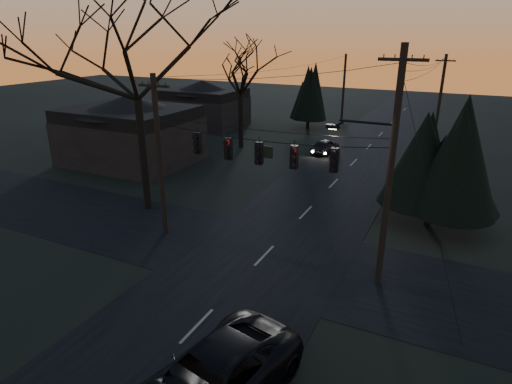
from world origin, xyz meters
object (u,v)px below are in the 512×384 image
at_px(bare_tree_left, 133,50).
at_px(suv_near, 212,380).
at_px(utility_pole_left, 166,232).
at_px(utility_pole_far_l, 341,120).
at_px(evergreen_right, 438,153).
at_px(sedan_oncoming_a, 325,146).
at_px(utility_pole_far_r, 433,144).
at_px(utility_pole_right, 377,282).

height_order(bare_tree_left, suv_near, bare_tree_left).
height_order(utility_pole_left, utility_pole_far_l, utility_pole_left).
bearing_deg(evergreen_right, sedan_oncoming_a, 128.60).
distance_m(utility_pole_far_r, utility_pole_far_l, 14.01).
xyz_separation_m(utility_pole_left, utility_pole_far_l, (0.00, 36.00, 0.00)).
bearing_deg(sedan_oncoming_a, utility_pole_far_r, -129.53).
xyz_separation_m(suv_near, sedan_oncoming_a, (-5.52, 28.61, -0.21)).
relative_size(utility_pole_far_r, sedan_oncoming_a, 2.24).
distance_m(utility_pole_left, suv_near, 12.17).
xyz_separation_m(utility_pole_far_l, bare_tree_left, (-3.12, -33.66, 9.44)).
height_order(utility_pole_far_r, bare_tree_left, bare_tree_left).
relative_size(utility_pole_far_r, bare_tree_left, 0.63).
bearing_deg(utility_pole_far_r, utility_pole_far_l, 145.18).
relative_size(utility_pole_left, bare_tree_left, 0.63).
xyz_separation_m(utility_pole_right, utility_pole_far_l, (-11.50, 36.00, 0.00)).
bearing_deg(utility_pole_far_r, sedan_oncoming_a, -136.61).
xyz_separation_m(bare_tree_left, sedan_oncoming_a, (6.00, 17.51, -8.80)).
relative_size(utility_pole_far_l, sedan_oncoming_a, 2.11).
bearing_deg(utility_pole_far_l, utility_pole_right, -72.28).
xyz_separation_m(utility_pole_left, sedan_oncoming_a, (2.88, 19.85, 0.65)).
distance_m(utility_pole_far_l, suv_near, 45.55).
xyz_separation_m(utility_pole_right, evergreen_right, (1.35, 7.37, 4.23)).
bearing_deg(bare_tree_left, utility_pole_far_l, 84.71).
bearing_deg(utility_pole_right, suv_near, -109.49).
distance_m(utility_pole_far_r, bare_tree_left, 31.00).
xyz_separation_m(utility_pole_right, bare_tree_left, (-14.62, 2.34, 9.44)).
xyz_separation_m(utility_pole_left, bare_tree_left, (-3.12, 2.34, 9.44)).
relative_size(utility_pole_far_r, evergreen_right, 1.17).
bearing_deg(utility_pole_left, utility_pole_far_l, 90.00).
bearing_deg(suv_near, evergreen_right, 86.51).
distance_m(utility_pole_right, suv_near, 9.33).
distance_m(utility_pole_left, sedan_oncoming_a, 20.07).
distance_m(utility_pole_far_r, evergreen_right, 21.10).
xyz_separation_m(utility_pole_far_l, evergreen_right, (12.85, -28.63, 4.23)).
bearing_deg(evergreen_right, bare_tree_left, -162.51).
bearing_deg(evergreen_right, utility_pole_left, -150.15).
xyz_separation_m(utility_pole_right, utility_pole_left, (-11.50, 0.00, 0.00)).
height_order(utility_pole_right, bare_tree_left, bare_tree_left).
relative_size(utility_pole_far_l, bare_tree_left, 0.59).
distance_m(utility_pole_left, bare_tree_left, 10.21).
bearing_deg(evergreen_right, utility_pole_right, -100.34).
height_order(utility_pole_left, suv_near, utility_pole_left).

